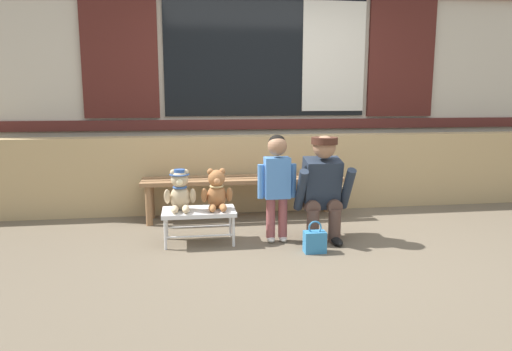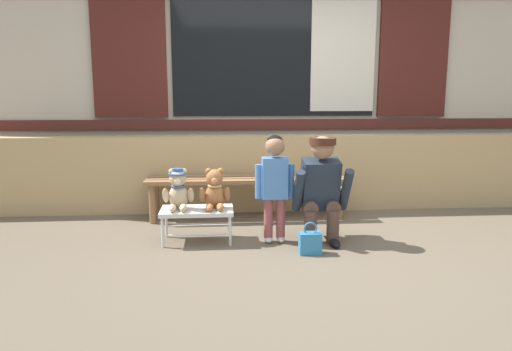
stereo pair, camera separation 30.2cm
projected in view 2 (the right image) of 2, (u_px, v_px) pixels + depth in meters
ground_plane at (299, 249)px, 3.99m from camera, size 60.00×60.00×0.00m
brick_low_wall at (278, 173)px, 5.32m from camera, size 7.77×0.25×0.85m
shop_facade at (274, 62)px, 5.61m from camera, size 7.93×0.26×3.35m
wooden_bench_long at (247, 184)px, 4.94m from camera, size 2.10×0.40×0.44m
small_display_bench at (197, 212)px, 4.15m from camera, size 0.64×0.36×0.30m
teddy_bear_with_hat at (178, 190)px, 4.11m from camera, size 0.28×0.27×0.36m
teddy_bear_plain at (215, 190)px, 4.13m from camera, size 0.28×0.26×0.36m
child_standing at (275, 177)px, 4.09m from camera, size 0.35×0.18×0.96m
adult_crouching at (322, 189)px, 4.13m from camera, size 0.50×0.49×0.95m
handbag_on_ground at (310, 242)px, 3.85m from camera, size 0.18×0.11×0.27m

